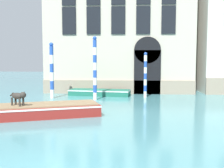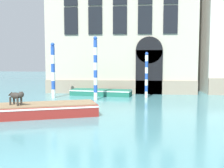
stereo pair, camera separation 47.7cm
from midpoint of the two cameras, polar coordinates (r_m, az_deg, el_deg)
palazzo_left at (r=24.65m, az=2.77°, el=17.21°), size 12.32×6.13×15.75m
boat_foreground at (r=13.10m, az=-17.99°, el=-5.46°), size 7.28×4.09×0.61m
dog_on_deck at (r=12.79m, az=-19.05°, el=-2.46°), size 0.93×0.60×0.68m
boat_moored_near_palazzo at (r=20.31m, az=-1.71°, el=-1.80°), size 4.83×2.15×0.45m
mooring_pole_0 at (r=19.20m, az=8.22°, el=2.02°), size 0.23×0.23×3.29m
mooring_pole_1 at (r=17.80m, az=-2.86°, el=3.49°), size 0.26×0.26×4.32m
mooring_pole_3 at (r=19.18m, az=-12.02°, el=2.97°), size 0.28×0.28×3.96m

